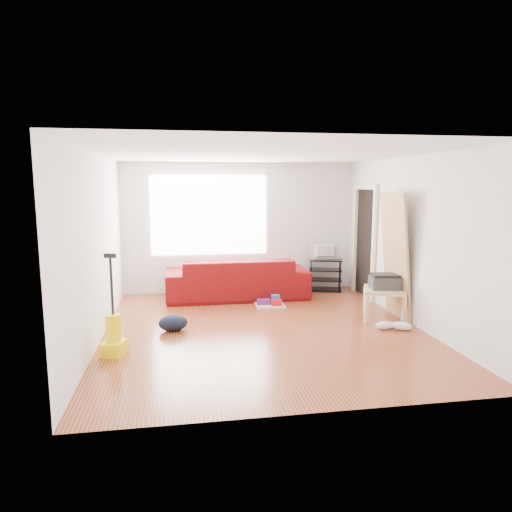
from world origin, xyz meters
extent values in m
cube|color=#662A10|center=(0.00, 0.00, 0.00)|extent=(4.50, 5.00, 0.01)
cube|color=white|center=(0.00, 0.00, 2.50)|extent=(4.50, 5.00, 0.01)
cube|color=silver|center=(0.00, 2.50, 1.25)|extent=(4.50, 0.01, 2.50)
cube|color=silver|center=(0.00, -2.50, 1.25)|extent=(4.50, 0.01, 2.50)
cube|color=silver|center=(-2.25, 0.00, 1.25)|extent=(0.01, 5.00, 2.50)
cube|color=silver|center=(2.25, 0.00, 1.25)|extent=(0.01, 5.00, 2.50)
cube|color=white|center=(-0.60, 2.48, 1.50)|extent=(2.20, 0.01, 1.50)
cube|color=white|center=(2.21, 1.25, 1.00)|extent=(0.06, 0.08, 2.00)
cube|color=white|center=(2.21, 2.15, 1.00)|extent=(0.06, 0.08, 2.00)
cube|color=white|center=(2.21, 1.70, 2.04)|extent=(0.06, 0.98, 0.08)
cube|color=black|center=(2.24, 1.70, 1.00)|extent=(0.01, 0.86, 1.98)
imported|color=#500406|center=(-0.14, 1.95, 0.00)|extent=(2.59, 1.01, 0.76)
cube|color=black|center=(1.65, 2.22, 0.03)|extent=(0.70, 0.52, 0.02)
cube|color=black|center=(1.65, 2.22, 0.22)|extent=(0.70, 0.52, 0.02)
cube|color=black|center=(1.65, 2.22, 0.42)|extent=(0.70, 0.52, 0.02)
cube|color=black|center=(1.65, 2.22, 0.62)|extent=(0.70, 0.52, 0.02)
cylinder|color=black|center=(1.34, 2.16, 0.31)|extent=(0.02, 0.02, 0.63)
cylinder|color=black|center=(1.42, 2.44, 0.31)|extent=(0.02, 0.02, 0.63)
cylinder|color=black|center=(1.88, 2.00, 0.31)|extent=(0.02, 0.02, 0.63)
cylinder|color=black|center=(1.96, 2.28, 0.31)|extent=(0.02, 0.02, 0.63)
imported|color=black|center=(1.65, 2.22, 0.79)|extent=(0.57, 0.07, 0.33)
cube|color=tan|center=(1.95, 0.21, 0.46)|extent=(0.76, 0.76, 0.05)
cube|color=tan|center=(1.60, 0.05, 0.22)|extent=(0.05, 0.05, 0.43)
cube|color=tan|center=(1.79, 0.56, 0.22)|extent=(0.05, 0.05, 0.43)
cube|color=tan|center=(2.11, -0.14, 0.22)|extent=(0.05, 0.05, 0.43)
cube|color=tan|center=(2.30, 0.37, 0.22)|extent=(0.05, 0.05, 0.43)
cube|color=#323232|center=(1.95, 0.21, 0.58)|extent=(0.49, 0.41, 0.19)
cube|color=black|center=(1.95, 0.21, 0.70)|extent=(0.44, 0.36, 0.04)
cylinder|color=#2028AE|center=(-0.82, 1.63, 0.00)|extent=(0.31, 0.31, 0.28)
cylinder|color=white|center=(-0.82, 1.64, 0.19)|extent=(0.12, 0.12, 0.11)
cube|color=beige|center=(0.34, 1.21, 0.02)|extent=(0.50, 0.40, 0.04)
cube|color=red|center=(0.43, 1.13, 0.09)|extent=(0.18, 0.12, 0.10)
cube|color=#561960|center=(0.24, 1.26, 0.08)|extent=(0.22, 0.16, 0.08)
cube|color=blue|center=(0.45, 1.31, 0.11)|extent=(0.14, 0.12, 0.14)
ellipsoid|color=black|center=(-1.29, 0.16, 0.00)|extent=(0.45, 0.38, 0.23)
ellipsoid|color=white|center=(1.74, -0.30, 0.06)|extent=(0.31, 0.16, 0.12)
ellipsoid|color=white|center=(1.96, -0.36, 0.06)|extent=(0.32, 0.26, 0.12)
cube|color=yellow|center=(-2.00, -0.68, 0.08)|extent=(0.35, 0.37, 0.17)
cylinder|color=yellow|center=(-2.00, -0.63, 0.33)|extent=(0.19, 0.19, 0.33)
cylinder|color=black|center=(-2.00, -0.60, 0.85)|extent=(0.03, 0.03, 0.70)
cube|color=black|center=(-2.00, -0.60, 1.23)|extent=(0.15, 0.09, 0.06)
cube|color=#A17346|center=(2.13, 0.26, 0.00)|extent=(0.24, 0.79, 1.96)
camera|label=1|loc=(-1.15, -6.27, 2.07)|focal=32.00mm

